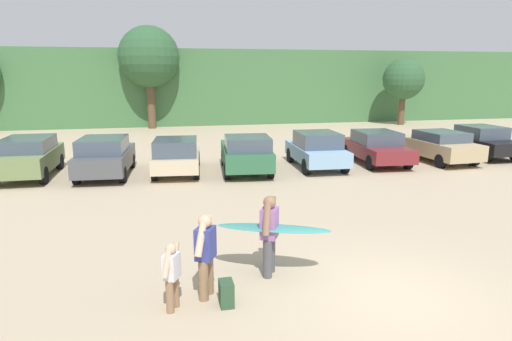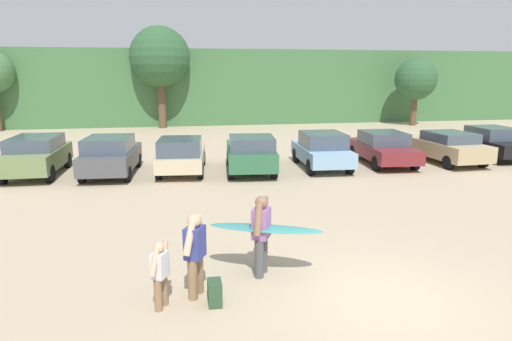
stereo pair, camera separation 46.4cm
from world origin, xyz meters
TOP-DOWN VIEW (x-y plane):
  - ground_plane at (0.00, 0.00)m, footprint 120.00×120.00m
  - hillside_ridge at (0.00, 33.59)m, footprint 108.00×12.00m
  - tree_far_right at (-4.45, 26.90)m, footprint 4.33×4.33m
  - tree_center_right at (14.65, 25.07)m, footprint 3.15×3.15m
  - parked_car_olive_green at (-9.02, 11.78)m, footprint 1.91×4.11m
  - parked_car_dark_gray at (-6.13, 11.31)m, footprint 2.11×4.18m
  - parked_car_champagne at (-3.35, 11.18)m, footprint 2.15×4.23m
  - parked_car_forest_green at (-0.58, 10.80)m, footprint 2.27×4.31m
  - parked_car_sky_blue at (2.56, 11.08)m, footprint 1.99×4.07m
  - parked_car_maroon at (5.53, 11.45)m, footprint 2.14×4.48m
  - parked_car_tan at (8.50, 11.19)m, footprint 2.07×4.27m
  - parked_car_black at (11.28, 11.81)m, footprint 1.90×3.97m
  - person_adult at (-1.97, 1.36)m, footprint 0.46×0.69m
  - person_child at (-3.92, 0.38)m, footprint 0.36×0.57m
  - person_companion at (-3.31, 0.71)m, footprint 0.46×0.73m
  - surfboard_teal at (-1.88, 1.38)m, footprint 2.37×1.44m
  - backpack_dropped at (-3.00, 0.32)m, footprint 0.24×0.34m

SIDE VIEW (x-z plane):
  - ground_plane at x=0.00m, z-range 0.00..0.00m
  - backpack_dropped at x=-3.00m, z-range 0.00..0.45m
  - person_child at x=-3.92m, z-range 0.08..1.29m
  - parked_car_tan at x=8.50m, z-range 0.04..1.45m
  - parked_car_maroon at x=5.53m, z-range 0.02..1.47m
  - parked_car_champagne at x=-3.35m, z-range 0.02..1.50m
  - parked_car_black at x=11.28m, z-range 0.03..1.52m
  - parked_car_sky_blue at x=2.56m, z-range 0.03..1.57m
  - parked_car_forest_green at x=-0.58m, z-range 0.02..1.59m
  - parked_car_dark_gray at x=-6.13m, z-range 0.03..1.59m
  - parked_car_olive_green at x=-9.02m, z-range 0.06..1.61m
  - person_companion at x=-3.31m, z-range 0.10..1.67m
  - person_adult at x=-1.97m, z-range 0.11..1.75m
  - surfboard_teal at x=-1.88m, z-range 0.91..1.04m
  - hillside_ridge at x=0.00m, z-range 0.00..5.77m
  - tree_center_right at x=14.65m, z-range 0.94..6.04m
  - tree_far_right at x=-4.45m, z-range 1.44..8.73m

